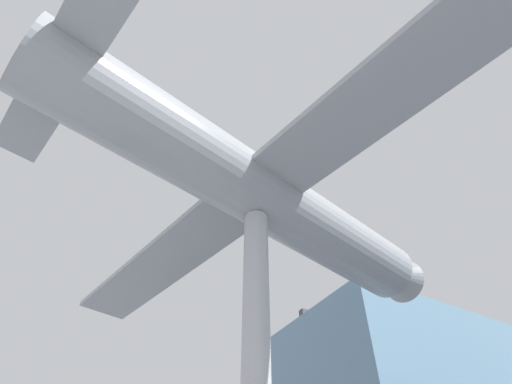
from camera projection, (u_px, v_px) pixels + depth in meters
support_pylon_central at (256, 381)px, 7.37m from camera, size 0.58×0.58×7.79m
suspended_airplane at (260, 194)px, 10.71m from camera, size 18.17×13.51×3.03m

